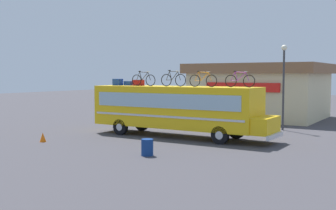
# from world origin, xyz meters

# --- Properties ---
(ground_plane) EXTENTS (120.00, 120.00, 0.00)m
(ground_plane) POSITION_xyz_m (0.00, 0.00, 0.00)
(ground_plane) COLOR #423F44
(bus) EXTENTS (11.52, 2.66, 3.05)m
(bus) POSITION_xyz_m (0.17, 0.00, 1.78)
(bus) COLOR yellow
(bus) RESTS_ON ground
(luggage_bag_1) EXTENTS (0.55, 0.44, 0.43)m
(luggage_bag_1) POSITION_xyz_m (-4.30, -0.06, 3.27)
(luggage_bag_1) COLOR #193899
(luggage_bag_1) RESTS_ON bus
(luggage_bag_2) EXTENTS (0.54, 0.33, 0.28)m
(luggage_bag_2) POSITION_xyz_m (-3.64, 0.23, 3.19)
(luggage_bag_2) COLOR #193899
(luggage_bag_2) RESTS_ON bus
(luggage_bag_3) EXTENTS (0.55, 0.54, 0.37)m
(luggage_bag_3) POSITION_xyz_m (-2.84, 0.25, 3.24)
(luggage_bag_3) COLOR maroon
(luggage_bag_3) RESTS_ON bus
(rooftop_bicycle_1) EXTENTS (1.76, 0.44, 0.94)m
(rooftop_bicycle_1) POSITION_xyz_m (-2.10, -0.27, 3.44)
(rooftop_bicycle_1) COLOR black
(rooftop_bicycle_1) RESTS_ON bus
(rooftop_bicycle_2) EXTENTS (1.73, 0.44, 0.98)m
(rooftop_bicycle_2) POSITION_xyz_m (-0.04, -0.09, 3.46)
(rooftop_bicycle_2) COLOR black
(rooftop_bicycle_2) RESTS_ON bus
(rooftop_bicycle_3) EXTENTS (1.77, 0.44, 0.93)m
(rooftop_bicycle_3) POSITION_xyz_m (2.00, -0.16, 3.44)
(rooftop_bicycle_3) COLOR black
(rooftop_bicycle_3) RESTS_ON bus
(rooftop_bicycle_4) EXTENTS (1.77, 0.44, 0.92)m
(rooftop_bicycle_4) POSITION_xyz_m (4.11, 0.17, 3.44)
(rooftop_bicycle_4) COLOR black
(rooftop_bicycle_4) RESTS_ON bus
(roadside_building) EXTENTS (10.91, 9.24, 4.68)m
(roadside_building) POSITION_xyz_m (0.62, 13.61, 2.39)
(roadside_building) COLOR beige
(roadside_building) RESTS_ON ground
(trash_bin) EXTENTS (0.56, 0.56, 0.78)m
(trash_bin) POSITION_xyz_m (2.04, -5.90, 0.39)
(trash_bin) COLOR navy
(trash_bin) RESTS_ON ground
(traffic_cone) EXTENTS (0.36, 0.36, 0.53)m
(traffic_cone) POSITION_xyz_m (-5.18, -5.67, 0.26)
(traffic_cone) COLOR orange
(traffic_cone) RESTS_ON ground
(street_lamp) EXTENTS (0.38, 0.38, 5.75)m
(street_lamp) POSITION_xyz_m (4.74, 6.40, 3.71)
(street_lamp) COLOR #38383D
(street_lamp) RESTS_ON ground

